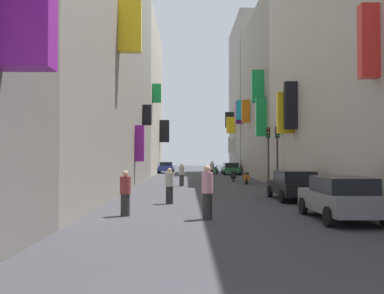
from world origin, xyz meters
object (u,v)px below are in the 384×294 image
(scooter_green, at_px, (215,170))
(pedestrian_mid_street, at_px, (170,186))
(parked_car_green, at_px, (231,168))
(scooter_red, at_px, (207,182))
(pedestrian_far_away, at_px, (207,192))
(scooter_orange, at_px, (247,178))
(traffic_light_near_corner, at_px, (277,146))
(traffic_light_far_corner, at_px, (268,146))
(pedestrian_crossing, at_px, (125,193))
(parked_car_black, at_px, (294,185))
(parked_car_blue, at_px, (166,167))
(pedestrian_near_right, at_px, (182,175))
(scooter_black, at_px, (233,176))
(pedestrian_near_left, at_px, (212,169))
(parked_car_grey, at_px, (341,197))

(scooter_green, height_order, pedestrian_mid_street, pedestrian_mid_street)
(parked_car_green, height_order, scooter_red, parked_car_green)
(parked_car_green, xyz_separation_m, pedestrian_far_away, (-4.53, -35.12, 0.15))
(scooter_orange, bearing_deg, scooter_green, 93.84)
(parked_car_green, distance_m, traffic_light_near_corner, 21.52)
(scooter_orange, bearing_deg, traffic_light_far_corner, -54.02)
(traffic_light_far_corner, bearing_deg, pedestrian_crossing, -117.47)
(scooter_green, xyz_separation_m, pedestrian_far_away, (-2.76, -35.88, 0.43))
(pedestrian_crossing, xyz_separation_m, pedestrian_mid_street, (1.39, 3.75, -0.01))
(pedestrian_crossing, bearing_deg, scooter_green, 80.95)
(parked_car_green, distance_m, parked_car_black, 29.09)
(pedestrian_mid_street, bearing_deg, parked_car_green, 78.96)
(parked_car_black, bearing_deg, scooter_red, 118.34)
(parked_car_blue, xyz_separation_m, parked_car_green, (7.83, -4.98, -0.02))
(traffic_light_near_corner, bearing_deg, pedestrian_near_right, 163.08)
(scooter_black, relative_size, pedestrian_near_right, 1.10)
(pedestrian_crossing, distance_m, pedestrian_far_away, 2.94)
(scooter_red, height_order, scooter_black, same)
(pedestrian_crossing, xyz_separation_m, pedestrian_far_away, (2.83, -0.80, 0.10))
(scooter_black, bearing_deg, parked_car_black, -85.65)
(pedestrian_crossing, xyz_separation_m, pedestrian_near_left, (4.70, 26.99, 0.04))
(scooter_red, distance_m, scooter_green, 22.88)
(scooter_green, relative_size, pedestrian_crossing, 1.11)
(scooter_black, distance_m, pedestrian_far_away, 21.55)
(scooter_red, bearing_deg, parked_car_green, 79.91)
(pedestrian_near_left, bearing_deg, parked_car_blue, 112.79)
(scooter_red, relative_size, pedestrian_crossing, 1.10)
(scooter_green, xyz_separation_m, pedestrian_near_left, (-0.89, -8.09, 0.36))
(pedestrian_near_right, bearing_deg, traffic_light_far_corner, 6.56)
(traffic_light_near_corner, relative_size, traffic_light_far_corner, 0.97)
(traffic_light_far_corner, bearing_deg, traffic_light_near_corner, -88.44)
(parked_car_grey, relative_size, pedestrian_near_right, 2.49)
(parked_car_black, bearing_deg, parked_car_green, 89.79)
(scooter_green, height_order, pedestrian_near_left, pedestrian_near_left)
(parked_car_blue, xyz_separation_m, pedestrian_near_right, (2.27, -24.45, 0.05))
(parked_car_blue, height_order, pedestrian_crossing, pedestrian_crossing)
(scooter_red, distance_m, scooter_orange, 6.10)
(pedestrian_near_left, bearing_deg, scooter_orange, -77.79)
(scooter_red, xyz_separation_m, pedestrian_mid_street, (-2.05, -8.56, 0.32))
(scooter_orange, height_order, traffic_light_near_corner, traffic_light_near_corner)
(parked_car_black, height_order, pedestrian_mid_street, pedestrian_mid_street)
(pedestrian_crossing, bearing_deg, scooter_black, 73.45)
(parked_car_black, height_order, scooter_black, parked_car_black)
(parked_car_grey, xyz_separation_m, scooter_green, (-1.57, 36.17, -0.28))
(traffic_light_near_corner, bearing_deg, pedestrian_far_away, -111.30)
(parked_car_grey, height_order, scooter_red, parked_car_grey)
(scooter_orange, distance_m, pedestrian_crossing, 18.68)
(scooter_orange, distance_m, pedestrian_near_right, 5.60)
(pedestrian_far_away, bearing_deg, scooter_orange, 77.75)
(scooter_orange, xyz_separation_m, pedestrian_mid_street, (-5.39, -13.66, 0.32))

